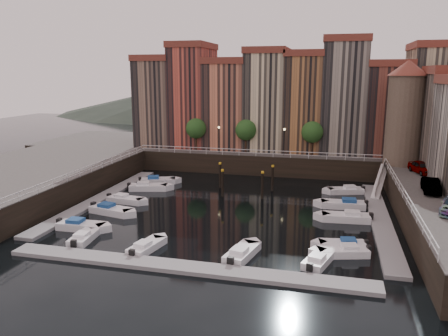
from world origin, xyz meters
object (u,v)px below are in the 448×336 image
(car_b, at_px, (431,187))
(boat_left_1, at_px, (111,210))
(corner_tower, at_px, (405,111))
(boat_left_0, at_px, (80,226))
(gangway, at_px, (380,179))
(boat_left_2, at_px, (125,199))
(mooring_pilings, at_px, (244,181))
(car_a, at_px, (422,168))

(car_b, bearing_deg, boat_left_1, -166.63)
(corner_tower, distance_m, boat_left_0, 42.64)
(corner_tower, height_order, car_b, corner_tower)
(corner_tower, bearing_deg, boat_left_0, -142.19)
(gangway, xyz_separation_m, boat_left_1, (-29.45, -15.69, -1.52))
(gangway, height_order, boat_left_2, gangway)
(corner_tower, distance_m, boat_left_2, 37.74)
(corner_tower, bearing_deg, gangway, -122.80)
(corner_tower, distance_m, mooring_pilings, 23.14)
(boat_left_0, bearing_deg, car_b, 16.63)
(boat_left_0, bearing_deg, boat_left_2, 88.45)
(car_a, bearing_deg, boat_left_0, -167.79)
(boat_left_0, relative_size, car_a, 1.13)
(boat_left_2, bearing_deg, boat_left_0, -83.90)
(gangway, bearing_deg, boat_left_2, -159.01)
(corner_tower, xyz_separation_m, boat_left_2, (-32.76, -15.95, -9.83))
(gangway, relative_size, boat_left_1, 1.57)
(boat_left_1, distance_m, boat_left_2, 4.25)
(gangway, distance_m, boat_left_2, 32.02)
(gangway, height_order, mooring_pilings, gangway)
(corner_tower, bearing_deg, boat_left_1, -148.03)
(corner_tower, bearing_deg, car_b, -86.14)
(corner_tower, relative_size, boat_left_1, 2.60)
(boat_left_0, xyz_separation_m, boat_left_1, (0.44, 5.25, 0.01))
(mooring_pilings, height_order, car_a, car_a)
(mooring_pilings, xyz_separation_m, car_a, (21.48, 3.24, 2.11))
(boat_left_1, height_order, car_b, car_b)
(gangway, bearing_deg, corner_tower, 57.20)
(boat_left_2, bearing_deg, car_a, 23.51)
(gangway, distance_m, car_b, 10.84)
(boat_left_0, bearing_deg, mooring_pilings, 51.06)
(corner_tower, xyz_separation_m, car_a, (1.73, -5.26, -6.44))
(corner_tower, height_order, boat_left_0, corner_tower)
(corner_tower, bearing_deg, mooring_pilings, -156.73)
(mooring_pilings, height_order, boat_left_1, mooring_pilings)
(gangway, xyz_separation_m, car_a, (4.63, -0.76, 1.84))
(corner_tower, relative_size, mooring_pilings, 1.86)
(gangway, relative_size, mooring_pilings, 1.12)
(boat_left_2, bearing_deg, corner_tower, 32.24)
(gangway, distance_m, car_a, 5.03)
(corner_tower, height_order, boat_left_1, corner_tower)
(mooring_pilings, distance_m, car_b, 21.67)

